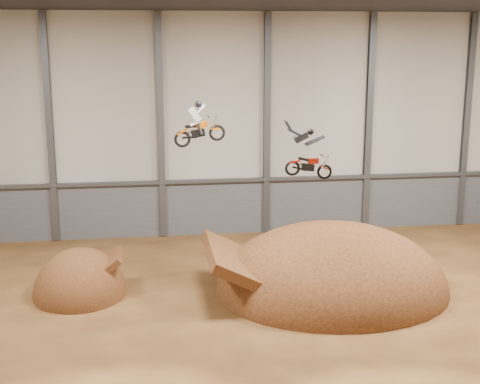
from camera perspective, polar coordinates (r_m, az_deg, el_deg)
name	(u,v)px	position (r m, az deg, el deg)	size (l,w,h in m)	color
floor	(250,331)	(29.61, 0.88, -11.80)	(40.00, 40.00, 0.00)	#452912
back_wall	(214,126)	(42.09, -2.23, 5.64)	(40.00, 0.10, 14.00)	beige
lower_band_back	(215,208)	(43.00, -2.16, -1.33)	(39.80, 0.18, 3.50)	#54575C
steel_rail	(215,181)	(42.44, -2.16, 0.97)	(39.80, 0.35, 0.20)	#47494F
steel_column_1	(50,130)	(42.10, -15.93, 5.15)	(0.40, 0.36, 13.90)	#47494F
steel_column_2	(161,128)	(41.70, -6.79, 5.49)	(0.40, 0.36, 13.90)	#47494F
steel_column_3	(267,126)	(42.36, 2.31, 5.68)	(0.40, 0.36, 13.90)	#47494F
steel_column_4	(369,124)	(44.03, 10.92, 5.74)	(0.40, 0.36, 13.90)	#47494F
steel_column_5	(466,122)	(46.60, 18.75, 5.68)	(0.40, 0.36, 13.90)	#47494F
takeoff_ramp	(80,294)	(34.54, -13.47, -8.43)	(4.57, 5.27, 4.57)	#3F200F
landing_ramp	(331,290)	(34.36, 7.80, -8.29)	(11.73, 10.38, 6.77)	#3F200F
fmx_rider_a	(201,121)	(31.19, -3.36, 6.10)	(2.39, 0.91, 2.17)	#CF5300
fmx_rider_b	(308,150)	(29.72, 5.82, 3.55)	(2.84, 0.81, 2.44)	#B11302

